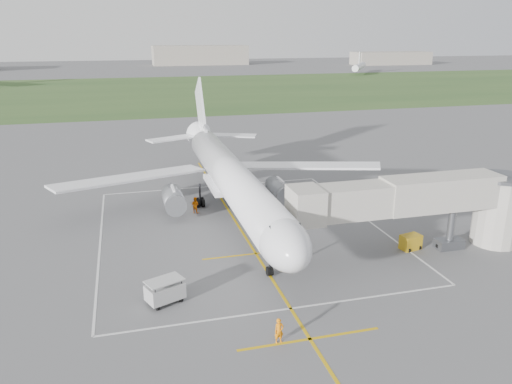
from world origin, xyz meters
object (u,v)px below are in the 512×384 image
object	(u,v)px
airliner	(231,177)
jet_bridge	(433,203)
gpu_unit	(411,242)
baggage_cart	(165,291)
ramp_worker_wing	(195,205)
ramp_worker_nose	(279,331)

from	to	relation	value
airliner	jet_bridge	world-z (taller)	airliner
gpu_unit	baggage_cart	bearing A→B (deg)	177.44
jet_bridge	gpu_unit	world-z (taller)	jet_bridge
jet_bridge	ramp_worker_wing	bearing A→B (deg)	140.87
jet_bridge	ramp_worker_wing	xyz separation A→B (m)	(-19.53, 15.89, -3.80)
baggage_cart	ramp_worker_nose	xyz separation A→B (m)	(6.75, -7.09, -0.10)
airliner	jet_bridge	distance (m)	21.22
airliner	ramp_worker_wing	xyz separation A→B (m)	(-3.81, 1.64, -3.45)
gpu_unit	ramp_worker_wing	bearing A→B (deg)	127.90
airliner	ramp_worker_wing	distance (m)	5.39
baggage_cart	jet_bridge	bearing A→B (deg)	-15.12
ramp_worker_nose	airliner	bearing A→B (deg)	79.03
jet_bridge	ramp_worker_nose	size ratio (longest dim) A/B	13.38
ramp_worker_wing	baggage_cart	bearing A→B (deg)	111.73
jet_bridge	baggage_cart	xyz separation A→B (m)	(-24.58, -3.24, -3.77)
jet_bridge	baggage_cart	distance (m)	25.08
airliner	ramp_worker_wing	world-z (taller)	airliner
baggage_cart	ramp_worker_wing	bearing A→B (deg)	52.57
jet_bridge	ramp_worker_wing	world-z (taller)	jet_bridge
baggage_cart	ramp_worker_wing	size ratio (longest dim) A/B	1.66
jet_bridge	baggage_cart	bearing A→B (deg)	-172.50
baggage_cart	ramp_worker_nose	bearing A→B (deg)	-69.00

